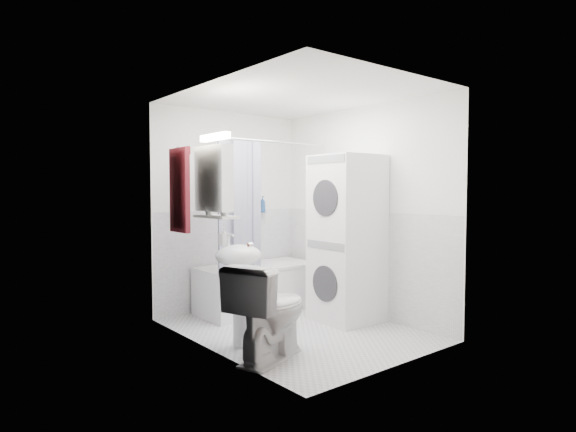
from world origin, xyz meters
TOP-DOWN VIEW (x-y plane):
  - floor at (0.00, 0.00)m, footprint 2.60×2.60m
  - room_walls at (0.00, 0.00)m, footprint 2.60×2.60m
  - wainscot at (0.00, 0.29)m, footprint 1.98×2.58m
  - door at (-0.95, -0.55)m, footprint 0.05×2.00m
  - bathtub at (0.16, 0.92)m, footprint 1.44×0.68m
  - tub_spout at (0.36, 1.25)m, footprint 0.04×0.12m
  - curtain_rod at (0.16, 0.64)m, footprint 1.62×0.02m
  - shower_curtain at (-0.27, 0.64)m, footprint 0.55×0.02m
  - sink at (-0.75, -0.08)m, footprint 0.44×0.37m
  - medicine_cabinet at (-0.90, 0.10)m, footprint 0.13×0.50m
  - shelf at (-0.89, 0.10)m, footprint 0.18×0.54m
  - shower_caddy at (0.41, 1.24)m, footprint 0.22×0.06m
  - towel at (-0.94, 0.72)m, footprint 0.07×0.36m
  - washer_dryer at (0.68, -0.05)m, footprint 0.68×0.67m
  - toilet at (-0.72, -0.51)m, footprint 0.95×0.74m
  - soap_pump at (-0.71, 0.25)m, footprint 0.08×0.17m
  - shelf_bottle at (-0.89, -0.05)m, footprint 0.07×0.18m
  - shelf_cup at (-0.89, 0.22)m, footprint 0.10×0.09m
  - shampoo_a at (0.35, 1.24)m, footprint 0.13×0.17m
  - shampoo_b at (0.47, 1.24)m, footprint 0.08×0.21m

SIDE VIEW (x-z plane):
  - floor at x=0.00m, z-range 0.00..0.00m
  - bathtub at x=0.16m, z-range 0.03..0.58m
  - toilet at x=-0.72m, z-range 0.00..0.82m
  - wainscot at x=0.00m, z-range -0.69..1.89m
  - sink at x=-0.75m, z-range 0.18..1.22m
  - tub_spout at x=0.36m, z-range 0.85..0.89m
  - washer_dryer at x=0.68m, z-range 0.00..1.83m
  - soap_pump at x=-0.71m, z-range 0.91..0.99m
  - door at x=-0.95m, z-range 0.00..2.00m
  - shower_caddy at x=0.41m, z-range 1.14..1.16m
  - shelf at x=-0.89m, z-range 1.19..1.21m
  - shampoo_b at x=0.47m, z-range 1.16..1.24m
  - shampoo_a at x=0.35m, z-range 1.16..1.29m
  - shelf_bottle at x=-0.89m, z-range 1.21..1.28m
  - shower_curtain at x=-0.27m, z-range 0.52..1.98m
  - shelf_cup at x=-0.89m, z-range 1.21..1.31m
  - towel at x=-0.94m, z-range 1.03..1.90m
  - room_walls at x=0.00m, z-range 0.19..2.79m
  - medicine_cabinet at x=-0.90m, z-range 1.21..1.92m
  - curtain_rod at x=0.16m, z-range 1.99..2.01m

